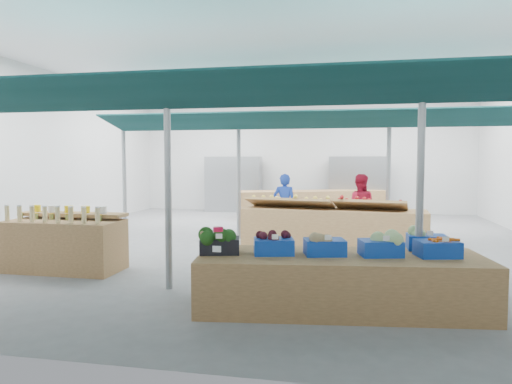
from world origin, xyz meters
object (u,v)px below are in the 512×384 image
at_px(bottle_shelf, 66,243).
at_px(fruit_counter, 333,228).
at_px(veg_counter, 340,282).
at_px(vendor_right, 359,207).
at_px(vendor_left, 285,205).

distance_m(bottle_shelf, fruit_counter, 5.37).
xyz_separation_m(veg_counter, vendor_right, (0.39, 5.29, 0.44)).
relative_size(bottle_shelf, fruit_counter, 0.50).
bearing_deg(veg_counter, vendor_left, 98.22).
bearing_deg(vendor_right, bottle_shelf, 43.58).
bearing_deg(vendor_right, fruit_counter, 66.01).
distance_m(bottle_shelf, vendor_left, 5.24).
height_order(veg_counter, vendor_left, vendor_left).
xyz_separation_m(fruit_counter, vendor_left, (-1.20, 1.10, 0.36)).
xyz_separation_m(fruit_counter, vendor_right, (0.60, 1.10, 0.36)).
relative_size(bottle_shelf, vendor_left, 1.25).
distance_m(bottle_shelf, vendor_right, 6.52).
bearing_deg(fruit_counter, vendor_left, 142.11).
relative_size(veg_counter, vendor_left, 2.29).
bearing_deg(fruit_counter, veg_counter, -82.55).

